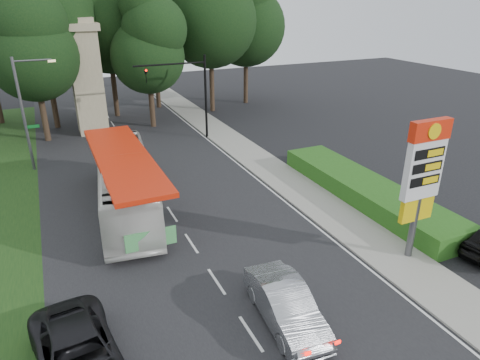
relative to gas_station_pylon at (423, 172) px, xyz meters
name	(u,v)px	position (x,y,z in m)	size (l,w,h in m)	color
ground	(257,343)	(-9.20, -1.99, -4.45)	(120.00, 120.00, 0.00)	black
road_surface	(167,207)	(-9.20, 10.01, -4.44)	(14.00, 80.00, 0.02)	black
sidewalk_right	(290,183)	(-0.70, 10.01, -4.39)	(3.00, 80.00, 0.12)	gray
hedge	(365,191)	(2.30, 6.01, -3.85)	(3.00, 14.00, 1.20)	#225416
gas_station_pylon	(423,172)	(0.00, 0.00, 0.00)	(2.10, 0.45, 6.85)	#59595E
traffic_signal_mast	(191,86)	(-3.52, 22.00, 0.22)	(6.10, 0.35, 7.20)	black
streetlight_signs	(26,110)	(-16.19, 20.01, -0.01)	(2.75, 0.98, 8.00)	#59595E
monument	(87,77)	(-11.20, 28.01, 0.66)	(3.00, 3.00, 10.05)	gray
tree_center_right	(105,4)	(-8.20, 33.01, 6.57)	(9.24, 9.24, 18.15)	#2D2116
tree_east_near	(152,17)	(-3.20, 35.01, 5.23)	(8.12, 8.12, 15.95)	#2D2116
tree_east_mid	(210,0)	(1.80, 31.01, 6.91)	(9.52, 9.52, 18.70)	#2D2116
tree_far_east	(246,9)	(6.80, 33.01, 5.90)	(8.68, 8.68, 17.05)	#2D2116
tree_monument_left	(29,37)	(-15.20, 27.01, 4.23)	(7.28, 7.28, 14.30)	#2D2116
tree_monument_right	(146,40)	(-5.70, 27.51, 3.56)	(6.72, 6.72, 13.20)	#2D2116
transit_bus	(126,183)	(-11.37, 10.72, -2.75)	(2.85, 12.18, 3.39)	silver
sedan_silver	(286,305)	(-7.70, -1.43, -3.65)	(1.70, 4.87, 1.60)	#98999F
suv_charcoal	(78,355)	(-15.17, -0.76, -3.67)	(2.59, 5.62, 1.56)	black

